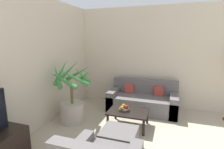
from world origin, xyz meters
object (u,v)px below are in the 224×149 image
coffee_table (128,113)px  fruit_bowl (124,110)px  sofa_loveseat (143,101)px  ottoman (119,140)px  potted_palm (72,102)px  apple_green (124,106)px  apple_red (126,107)px  orange_fruit (122,108)px

coffee_table → fruit_bowl: (-0.09, -0.03, 0.07)m
sofa_loveseat → ottoman: bearing=-93.2°
fruit_bowl → sofa_loveseat: bearing=76.7°
potted_palm → apple_green: potted_palm is taller
apple_red → orange_fruit: same height
sofa_loveseat → coffee_table: 0.99m
fruit_bowl → apple_red: apple_red is taller
apple_green → ottoman: 0.93m
apple_red → sofa_loveseat: bearing=79.1°
apple_red → orange_fruit: size_ratio=1.01×
ottoman → fruit_bowl: bearing=99.3°
coffee_table → apple_red: bearing=-172.1°
potted_palm → orange_fruit: (1.12, 0.10, -0.04)m
coffee_table → apple_red: (-0.04, -0.01, 0.13)m
apple_green → apple_red: bearing=-29.3°
potted_palm → orange_fruit: bearing=5.1°
orange_fruit → apple_red: bearing=47.1°
fruit_bowl → apple_green: (-0.02, 0.06, 0.06)m
coffee_table → orange_fruit: 0.20m
fruit_bowl → apple_red: bearing=24.6°
potted_palm → orange_fruit: size_ratio=18.33×
fruit_bowl → apple_green: bearing=110.7°
apple_green → orange_fruit: 0.12m
coffee_table → ottoman: (0.04, -0.85, -0.13)m
coffee_table → apple_green: size_ratio=10.57×
apple_green → sofa_loveseat: bearing=74.5°
fruit_bowl → apple_red: (0.05, 0.02, 0.06)m
fruit_bowl → apple_green: size_ratio=2.93×
fruit_bowl → orange_fruit: orange_fruit is taller
sofa_loveseat → apple_green: bearing=-105.5°
coffee_table → potted_palm: bearing=-171.4°
fruit_bowl → apple_green: 0.09m
sofa_loveseat → coffee_table: (-0.15, -0.98, 0.05)m
apple_green → ottoman: apple_green is taller
potted_palm → apple_red: (1.19, 0.18, -0.04)m
potted_palm → fruit_bowl: potted_palm is taller
sofa_loveseat → fruit_bowl: 1.04m
apple_green → potted_palm: bearing=-168.8°
sofa_loveseat → apple_red: 1.02m
coffee_table → ottoman: ottoman is taller
apple_red → coffee_table: bearing=7.9°
apple_red → orange_fruit: bearing=-132.9°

